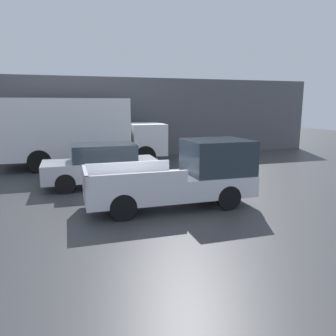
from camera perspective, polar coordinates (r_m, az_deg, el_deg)
name	(u,v)px	position (r m, az deg, el deg)	size (l,w,h in m)	color
ground_plane	(148,204)	(10.79, -3.53, -6.23)	(60.00, 60.00, 0.00)	#3D3D3F
building_wall	(107,118)	(20.36, -10.50, 8.59)	(28.00, 0.15, 4.82)	#56565B
pickup_truck	(185,176)	(10.46, 3.04, -1.32)	(5.25, 1.97, 2.08)	silver
car	(102,165)	(13.23, -11.46, 0.56)	(4.43, 1.89, 1.67)	#B7BABF
delivery_truck	(78,130)	(17.59, -15.48, 6.33)	(8.22, 2.58, 3.50)	white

